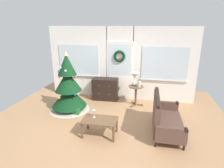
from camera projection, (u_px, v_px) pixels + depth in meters
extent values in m
plane|color=#AD7F56|center=(106.00, 125.00, 5.05)|extent=(6.76, 6.76, 0.00)
cube|color=white|center=(79.00, 62.00, 6.91)|extent=(2.15, 0.08, 2.55)
cube|color=white|center=(164.00, 66.00, 6.30)|extent=(2.15, 0.08, 2.55)
cube|color=white|center=(120.00, 34.00, 6.30)|extent=(0.94, 0.08, 0.50)
cube|color=silver|center=(119.00, 71.00, 6.65)|extent=(0.90, 0.05, 2.05)
cube|color=white|center=(119.00, 86.00, 6.80)|extent=(0.78, 0.02, 0.80)
cube|color=silver|center=(120.00, 60.00, 6.51)|extent=(0.78, 0.01, 1.10)
cube|color=silver|center=(79.00, 60.00, 6.84)|extent=(1.50, 0.01, 1.10)
cube|color=silver|center=(165.00, 64.00, 6.22)|extent=(1.50, 0.01, 1.10)
cube|color=silver|center=(79.00, 75.00, 7.00)|extent=(1.59, 0.06, 0.03)
cube|color=silver|center=(163.00, 80.00, 6.39)|extent=(1.59, 0.06, 0.03)
torus|color=black|center=(119.00, 56.00, 6.43)|extent=(0.41, 0.09, 0.41)
cube|color=red|center=(119.00, 60.00, 6.46)|extent=(0.10, 0.02, 0.10)
cylinder|color=#4C331E|center=(70.00, 106.00, 5.96)|extent=(0.10, 0.10, 0.21)
cone|color=beige|center=(70.00, 108.00, 5.98)|extent=(1.25, 1.25, 0.10)
cone|color=#0F3819|center=(69.00, 96.00, 5.85)|extent=(1.08, 1.08, 0.63)
cone|color=#0F3819|center=(68.00, 81.00, 5.70)|extent=(0.82, 0.82, 0.63)
cone|color=#0F3819|center=(67.00, 64.00, 5.55)|extent=(0.56, 0.56, 0.63)
cone|color=#E0BC4C|center=(66.00, 53.00, 5.45)|extent=(0.12, 0.12, 0.12)
sphere|color=red|center=(59.00, 77.00, 5.46)|extent=(0.06, 0.06, 0.06)
sphere|color=gold|center=(63.00, 94.00, 6.19)|extent=(0.05, 0.05, 0.05)
sphere|color=silver|center=(60.00, 68.00, 5.40)|extent=(0.08, 0.08, 0.08)
sphere|color=#264CB2|center=(75.00, 95.00, 5.50)|extent=(0.06, 0.06, 0.06)
sphere|color=red|center=(74.00, 77.00, 5.50)|extent=(0.07, 0.07, 0.07)
sphere|color=gold|center=(59.00, 98.00, 5.52)|extent=(0.06, 0.06, 0.06)
sphere|color=silver|center=(65.00, 71.00, 5.39)|extent=(0.07, 0.07, 0.07)
sphere|color=#264CB2|center=(59.00, 72.00, 5.48)|extent=(0.08, 0.08, 0.08)
cube|color=black|center=(105.00, 89.00, 6.69)|extent=(0.92, 0.47, 0.78)
sphere|color=tan|center=(99.00, 86.00, 6.45)|extent=(0.03, 0.03, 0.03)
sphere|color=tan|center=(109.00, 86.00, 6.40)|extent=(0.03, 0.03, 0.03)
sphere|color=tan|center=(99.00, 94.00, 6.54)|extent=(0.03, 0.03, 0.03)
sphere|color=tan|center=(109.00, 94.00, 6.49)|extent=(0.03, 0.03, 0.03)
cylinder|color=black|center=(184.00, 147.00, 4.03)|extent=(0.05, 0.05, 0.14)
cylinder|color=black|center=(176.00, 117.00, 5.33)|extent=(0.05, 0.05, 0.14)
cylinder|color=black|center=(156.00, 144.00, 4.14)|extent=(0.05, 0.05, 0.14)
cylinder|color=black|center=(155.00, 115.00, 5.45)|extent=(0.05, 0.05, 0.14)
cube|color=brown|center=(168.00, 124.00, 4.69)|extent=(0.74, 1.35, 0.14)
cube|color=brown|center=(156.00, 109.00, 4.63)|extent=(0.14, 1.34, 0.62)
cube|color=black|center=(157.00, 96.00, 4.53)|extent=(0.10, 1.32, 0.06)
cube|color=brown|center=(171.00, 136.00, 3.99)|extent=(0.66, 0.10, 0.38)
cylinder|color=black|center=(186.00, 130.00, 3.88)|extent=(0.09, 0.09, 0.09)
cube|color=brown|center=(166.00, 108.00, 5.33)|extent=(0.66, 0.10, 0.38)
cylinder|color=black|center=(177.00, 103.00, 5.22)|extent=(0.09, 0.09, 0.09)
cylinder|color=brown|center=(136.00, 87.00, 6.11)|extent=(0.48, 0.48, 0.02)
cylinder|color=brown|center=(136.00, 96.00, 6.21)|extent=(0.07, 0.07, 0.65)
cube|color=brown|center=(140.00, 105.00, 6.27)|extent=(0.20, 0.05, 0.04)
cube|color=brown|center=(133.00, 103.00, 6.45)|extent=(0.14, 0.20, 0.04)
cube|color=brown|center=(133.00, 106.00, 6.19)|extent=(0.14, 0.20, 0.04)
sphere|color=silver|center=(134.00, 83.00, 6.13)|extent=(0.16, 0.16, 0.16)
cylinder|color=silver|center=(135.00, 80.00, 6.09)|extent=(0.02, 0.02, 0.06)
cone|color=silver|center=(135.00, 76.00, 6.05)|extent=(0.28, 0.28, 0.20)
cylinder|color=beige|center=(139.00, 85.00, 6.01)|extent=(0.09, 0.09, 0.16)
sphere|color=beige|center=(139.00, 82.00, 5.98)|extent=(0.10, 0.10, 0.10)
cylinder|color=#4C7042|center=(139.00, 79.00, 5.96)|extent=(0.07, 0.01, 0.17)
cylinder|color=#4C7042|center=(139.00, 79.00, 5.95)|extent=(0.01, 0.01, 0.18)
cylinder|color=#4C7042|center=(140.00, 79.00, 5.95)|extent=(0.07, 0.01, 0.17)
cube|color=brown|center=(100.00, 120.00, 4.48)|extent=(0.85, 0.53, 0.03)
cube|color=brown|center=(82.00, 131.00, 4.41)|extent=(0.05, 0.05, 0.39)
cube|color=brown|center=(113.00, 134.00, 4.27)|extent=(0.05, 0.05, 0.39)
cube|color=brown|center=(88.00, 122.00, 4.82)|extent=(0.05, 0.05, 0.39)
cube|color=brown|center=(117.00, 125.00, 4.68)|extent=(0.05, 0.05, 0.39)
cylinder|color=silver|center=(94.00, 117.00, 4.58)|extent=(0.06, 0.06, 0.01)
cylinder|color=silver|center=(94.00, 115.00, 4.57)|extent=(0.01, 0.01, 0.10)
cone|color=silver|center=(94.00, 112.00, 4.54)|extent=(0.08, 0.08, 0.09)
cube|color=#266633|center=(77.00, 111.00, 5.63)|extent=(0.19, 0.17, 0.19)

